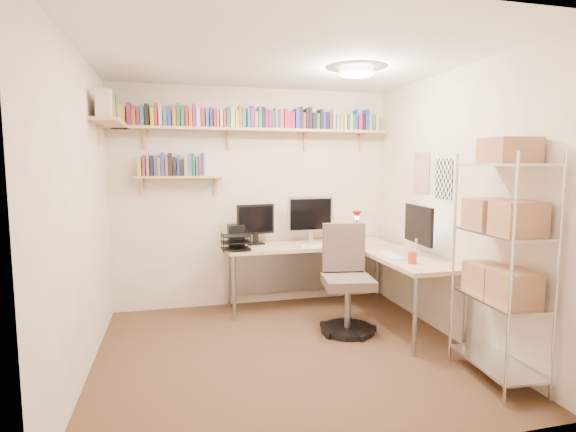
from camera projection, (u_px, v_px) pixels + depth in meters
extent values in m
plane|color=#4F3B22|center=(286.00, 352.00, 3.92)|extent=(3.20, 3.20, 0.00)
cube|color=beige|center=(255.00, 198.00, 5.22)|extent=(3.20, 0.04, 2.50)
cube|color=beige|center=(81.00, 215.00, 3.39)|extent=(0.04, 3.00, 2.50)
cube|color=beige|center=(453.00, 206.00, 4.17)|extent=(0.04, 3.00, 2.50)
cube|color=beige|center=(355.00, 238.00, 2.34)|extent=(3.20, 0.04, 2.50)
cube|color=white|center=(286.00, 57.00, 3.64)|extent=(3.20, 3.00, 0.04)
cube|color=white|center=(421.00, 173.00, 4.66)|extent=(0.01, 0.30, 0.42)
cube|color=white|center=(443.00, 179.00, 4.29)|extent=(0.01, 0.28, 0.38)
cylinder|color=#FFEAC6|center=(356.00, 71.00, 4.01)|extent=(0.30, 0.30, 0.06)
cube|color=tan|center=(256.00, 130.00, 5.02)|extent=(3.05, 0.25, 0.03)
cube|color=tan|center=(111.00, 124.00, 4.25)|extent=(0.25, 1.00, 0.03)
cube|color=tan|center=(179.00, 177.00, 4.89)|extent=(0.95, 0.20, 0.02)
cube|color=tan|center=(145.00, 135.00, 4.80)|extent=(0.03, 0.20, 0.20)
cube|color=tan|center=(229.00, 136.00, 5.02)|extent=(0.03, 0.20, 0.20)
cube|color=tan|center=(306.00, 137.00, 5.24)|extent=(0.03, 0.20, 0.20)
cube|color=tan|center=(362.00, 138.00, 5.41)|extent=(0.03, 0.20, 0.20)
cube|color=#C56A17|center=(116.00, 116.00, 4.65)|extent=(0.02, 0.14, 0.19)
cube|color=#22663D|center=(119.00, 114.00, 4.65)|extent=(0.03, 0.14, 0.25)
cube|color=gold|center=(123.00, 116.00, 4.66)|extent=(0.04, 0.13, 0.20)
cube|color=#802266|center=(129.00, 115.00, 4.67)|extent=(0.04, 0.13, 0.24)
cube|color=#C56A17|center=(134.00, 118.00, 4.69)|extent=(0.04, 0.11, 0.17)
cube|color=#802266|center=(138.00, 117.00, 4.70)|extent=(0.03, 0.12, 0.19)
cube|color=teal|center=(142.00, 116.00, 4.71)|extent=(0.04, 0.13, 0.21)
cube|color=black|center=(147.00, 115.00, 4.72)|extent=(0.04, 0.11, 0.23)
cube|color=gold|center=(152.00, 117.00, 4.73)|extent=(0.04, 0.15, 0.19)
cube|color=#BD1936|center=(156.00, 115.00, 4.74)|extent=(0.03, 0.11, 0.24)
cube|color=beige|center=(160.00, 116.00, 4.75)|extent=(0.04, 0.12, 0.22)
cube|color=teal|center=(165.00, 118.00, 4.77)|extent=(0.04, 0.14, 0.19)
cube|color=#2238B3|center=(169.00, 118.00, 4.78)|extent=(0.04, 0.12, 0.19)
cube|color=#C56A17|center=(174.00, 118.00, 4.79)|extent=(0.04, 0.14, 0.19)
cube|color=#22663D|center=(178.00, 115.00, 4.80)|extent=(0.03, 0.13, 0.25)
cube|color=#22663D|center=(182.00, 116.00, 4.81)|extent=(0.04, 0.12, 0.23)
cube|color=#BD1936|center=(187.00, 116.00, 4.82)|extent=(0.03, 0.12, 0.23)
cube|color=#C56A17|center=(190.00, 118.00, 4.83)|extent=(0.03, 0.14, 0.19)
cube|color=#802266|center=(194.00, 116.00, 4.84)|extent=(0.03, 0.14, 0.24)
cube|color=beige|center=(198.00, 118.00, 4.85)|extent=(0.04, 0.14, 0.20)
cube|color=#BD1936|center=(202.00, 118.00, 4.86)|extent=(0.03, 0.13, 0.21)
cube|color=teal|center=(207.00, 118.00, 4.87)|extent=(0.03, 0.12, 0.21)
cube|color=#2238B3|center=(211.00, 118.00, 4.88)|extent=(0.03, 0.12, 0.22)
cube|color=#BD1936|center=(214.00, 118.00, 4.89)|extent=(0.03, 0.13, 0.20)
cube|color=gray|center=(217.00, 119.00, 4.90)|extent=(0.02, 0.14, 0.20)
cube|color=beige|center=(221.00, 119.00, 4.91)|extent=(0.03, 0.15, 0.20)
cube|color=#BD1936|center=(224.00, 120.00, 4.92)|extent=(0.03, 0.14, 0.17)
cube|color=#22663D|center=(228.00, 118.00, 4.93)|extent=(0.04, 0.13, 0.23)
cube|color=beige|center=(232.00, 118.00, 4.94)|extent=(0.04, 0.11, 0.22)
cube|color=gold|center=(237.00, 120.00, 4.95)|extent=(0.04, 0.11, 0.19)
cube|color=#C56A17|center=(240.00, 117.00, 4.96)|extent=(0.03, 0.11, 0.25)
cube|color=teal|center=(244.00, 119.00, 4.97)|extent=(0.04, 0.12, 0.20)
cube|color=teal|center=(248.00, 118.00, 4.98)|extent=(0.03, 0.15, 0.22)
cube|color=#802266|center=(252.00, 117.00, 4.99)|extent=(0.04, 0.13, 0.24)
cube|color=gray|center=(256.00, 120.00, 5.00)|extent=(0.04, 0.14, 0.18)
cube|color=teal|center=(260.00, 118.00, 5.01)|extent=(0.03, 0.12, 0.24)
cube|color=black|center=(263.00, 118.00, 5.02)|extent=(0.03, 0.12, 0.24)
cube|color=#802266|center=(266.00, 119.00, 5.03)|extent=(0.03, 0.12, 0.22)
cube|color=#802266|center=(269.00, 120.00, 5.04)|extent=(0.03, 0.14, 0.20)
cube|color=#22663D|center=(272.00, 120.00, 5.05)|extent=(0.03, 0.13, 0.19)
cube|color=gray|center=(275.00, 119.00, 5.06)|extent=(0.02, 0.14, 0.23)
cube|color=#2238B3|center=(278.00, 120.00, 5.07)|extent=(0.02, 0.13, 0.21)
cube|color=#C56A17|center=(281.00, 119.00, 5.07)|extent=(0.04, 0.14, 0.22)
cube|color=#BD1936|center=(285.00, 119.00, 5.09)|extent=(0.04, 0.14, 0.22)
cube|color=#BD1936|center=(289.00, 121.00, 5.10)|extent=(0.04, 0.11, 0.19)
cube|color=#802266|center=(292.00, 121.00, 5.11)|extent=(0.03, 0.13, 0.19)
cube|color=#2238B3|center=(296.00, 119.00, 5.12)|extent=(0.04, 0.15, 0.23)
cube|color=black|center=(300.00, 119.00, 5.13)|extent=(0.03, 0.15, 0.25)
cube|color=#BD1936|center=(303.00, 121.00, 5.14)|extent=(0.03, 0.14, 0.19)
cube|color=black|center=(306.00, 119.00, 5.14)|extent=(0.03, 0.14, 0.23)
cube|color=black|center=(309.00, 119.00, 5.15)|extent=(0.04, 0.11, 0.25)
cube|color=black|center=(313.00, 122.00, 5.17)|extent=(0.04, 0.13, 0.19)
cube|color=#22663D|center=(317.00, 122.00, 5.18)|extent=(0.04, 0.12, 0.18)
cube|color=black|center=(320.00, 120.00, 5.19)|extent=(0.03, 0.15, 0.23)
cube|color=#2238B3|center=(323.00, 121.00, 5.20)|extent=(0.03, 0.15, 0.20)
cube|color=black|center=(326.00, 121.00, 5.21)|extent=(0.04, 0.14, 0.20)
cube|color=#802266|center=(330.00, 122.00, 5.22)|extent=(0.03, 0.12, 0.19)
cube|color=beige|center=(333.00, 119.00, 5.22)|extent=(0.02, 0.14, 0.25)
cube|color=gray|center=(336.00, 122.00, 5.24)|extent=(0.04, 0.15, 0.18)
cube|color=gold|center=(340.00, 122.00, 5.25)|extent=(0.03, 0.13, 0.18)
cube|color=beige|center=(344.00, 122.00, 5.26)|extent=(0.03, 0.14, 0.18)
cube|color=#22663D|center=(347.00, 122.00, 5.27)|extent=(0.02, 0.15, 0.19)
cube|color=beige|center=(349.00, 123.00, 5.28)|extent=(0.03, 0.13, 0.18)
cube|color=#22663D|center=(352.00, 123.00, 5.29)|extent=(0.04, 0.12, 0.18)
cube|color=#2238B3|center=(355.00, 120.00, 5.29)|extent=(0.02, 0.11, 0.24)
cube|color=#BD1936|center=(359.00, 123.00, 5.31)|extent=(0.04, 0.11, 0.17)
cube|color=black|center=(362.00, 123.00, 5.32)|extent=(0.03, 0.11, 0.18)
cube|color=#2238B3|center=(365.00, 120.00, 5.32)|extent=(0.03, 0.12, 0.24)
cube|color=gray|center=(369.00, 121.00, 5.34)|extent=(0.04, 0.12, 0.24)
cube|color=teal|center=(372.00, 123.00, 5.35)|extent=(0.03, 0.13, 0.20)
cube|color=gold|center=(375.00, 123.00, 5.36)|extent=(0.03, 0.14, 0.19)
cube|color=beige|center=(103.00, 103.00, 3.81)|extent=(0.13, 0.03, 0.24)
cube|color=beige|center=(104.00, 103.00, 3.86)|extent=(0.13, 0.04, 0.24)
cube|color=beige|center=(105.00, 105.00, 3.90)|extent=(0.11, 0.03, 0.22)
cube|color=#2238B3|center=(105.00, 106.00, 3.94)|extent=(0.12, 0.03, 0.21)
cube|color=#802266|center=(106.00, 109.00, 3.98)|extent=(0.11, 0.03, 0.18)
cube|color=gold|center=(107.00, 106.00, 4.01)|extent=(0.14, 0.03, 0.23)
cube|color=black|center=(107.00, 110.00, 4.05)|extent=(0.12, 0.03, 0.17)
cube|color=#C56A17|center=(108.00, 110.00, 4.09)|extent=(0.12, 0.03, 0.19)
cube|color=#22663D|center=(108.00, 107.00, 4.13)|extent=(0.14, 0.04, 0.24)
cube|color=teal|center=(109.00, 110.00, 4.18)|extent=(0.14, 0.04, 0.21)
cube|color=#C56A17|center=(110.00, 112.00, 4.23)|extent=(0.12, 0.03, 0.19)
cube|color=#C56A17|center=(111.00, 112.00, 4.27)|extent=(0.14, 0.03, 0.19)
cube|color=gold|center=(111.00, 111.00, 4.30)|extent=(0.15, 0.03, 0.23)
cube|color=gray|center=(112.00, 113.00, 4.35)|extent=(0.15, 0.04, 0.18)
cube|color=teal|center=(112.00, 110.00, 4.38)|extent=(0.12, 0.03, 0.25)
cube|color=#C56A17|center=(113.00, 112.00, 4.42)|extent=(0.14, 0.03, 0.22)
cube|color=#22663D|center=(113.00, 112.00, 4.46)|extent=(0.12, 0.03, 0.25)
cube|color=#BD1936|center=(114.00, 114.00, 4.51)|extent=(0.11, 0.04, 0.22)
cube|color=beige|center=(114.00, 115.00, 4.55)|extent=(0.13, 0.03, 0.20)
cube|color=gray|center=(115.00, 114.00, 4.59)|extent=(0.13, 0.04, 0.24)
cube|color=#802266|center=(116.00, 114.00, 4.64)|extent=(0.12, 0.03, 0.25)
cube|color=gold|center=(139.00, 167.00, 4.78)|extent=(0.04, 0.14, 0.18)
cube|color=#802266|center=(144.00, 166.00, 4.79)|extent=(0.03, 0.12, 0.22)
cube|color=gray|center=(148.00, 165.00, 4.80)|extent=(0.03, 0.12, 0.23)
cube|color=black|center=(152.00, 166.00, 4.81)|extent=(0.03, 0.14, 0.22)
cube|color=#2238B3|center=(156.00, 167.00, 4.82)|extent=(0.03, 0.15, 0.20)
cube|color=#C56A17|center=(159.00, 167.00, 4.83)|extent=(0.03, 0.13, 0.19)
cube|color=#2238B3|center=(163.00, 164.00, 4.84)|extent=(0.04, 0.14, 0.25)
cube|color=#C56A17|center=(167.00, 166.00, 4.85)|extent=(0.02, 0.15, 0.20)
cube|color=black|center=(170.00, 164.00, 4.85)|extent=(0.04, 0.13, 0.25)
cube|color=black|center=(174.00, 166.00, 4.87)|extent=(0.03, 0.13, 0.20)
cube|color=#2238B3|center=(178.00, 165.00, 4.88)|extent=(0.03, 0.12, 0.23)
cube|color=black|center=(182.00, 168.00, 4.89)|extent=(0.04, 0.14, 0.17)
cube|color=gray|center=(186.00, 166.00, 4.90)|extent=(0.04, 0.13, 0.21)
cube|color=teal|center=(190.00, 164.00, 4.91)|extent=(0.04, 0.12, 0.25)
cube|color=#22663D|center=(193.00, 165.00, 4.91)|extent=(0.02, 0.14, 0.24)
cube|color=teal|center=(197.00, 166.00, 4.93)|extent=(0.03, 0.12, 0.21)
cube|color=#BD1936|center=(200.00, 166.00, 4.93)|extent=(0.03, 0.14, 0.20)
cube|color=#2238B3|center=(203.00, 164.00, 4.94)|extent=(0.03, 0.14, 0.25)
cube|color=beige|center=(309.00, 246.00, 5.12)|extent=(1.89, 0.60, 0.04)
cube|color=beige|center=(407.00, 259.00, 4.40)|extent=(0.60, 1.29, 0.04)
cylinder|color=gray|center=(234.00, 288.00, 4.70)|extent=(0.04, 0.04, 0.69)
cylinder|color=gray|center=(229.00, 277.00, 5.18)|extent=(0.04, 0.04, 0.69)
cylinder|color=gray|center=(378.00, 268.00, 5.63)|extent=(0.04, 0.04, 0.69)
cylinder|color=gray|center=(415.00, 317.00, 3.81)|extent=(0.04, 0.04, 0.69)
cylinder|color=gray|center=(466.00, 312.00, 3.93)|extent=(0.04, 0.04, 0.69)
cube|color=gray|center=(303.00, 268.00, 5.40)|extent=(1.79, 0.02, 0.55)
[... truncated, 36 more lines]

